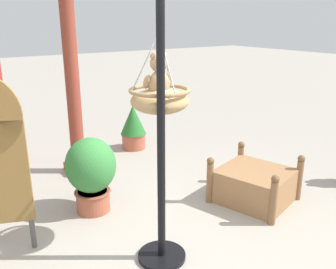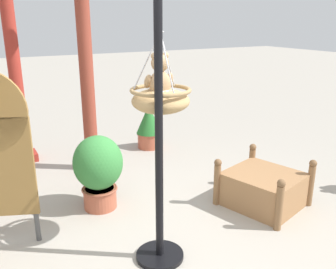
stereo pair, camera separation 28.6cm
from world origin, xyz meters
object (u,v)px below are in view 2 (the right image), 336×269
(teddy_bear, at_px, (159,79))
(potted_plant_flowering_red, at_px, (149,126))
(wooden_planter_box, at_px, (263,187))
(display_pole_central, at_px, (159,185))
(greenhouse_pillar_right, at_px, (15,70))
(hanging_basket_with_teddy, at_px, (161,99))
(greenhouse_pillar_far_back, at_px, (86,70))
(potted_plant_tall_leafy, at_px, (98,169))

(teddy_bear, xyz_separation_m, potted_plant_flowering_red, (1.11, 2.51, -1.23))
(teddy_bear, distance_m, wooden_planter_box, 1.97)
(teddy_bear, xyz_separation_m, wooden_planter_box, (1.39, 0.04, -1.39))
(display_pole_central, height_order, teddy_bear, display_pole_central)
(display_pole_central, distance_m, greenhouse_pillar_right, 3.33)
(hanging_basket_with_teddy, distance_m, greenhouse_pillar_far_back, 2.12)
(greenhouse_pillar_far_back, xyz_separation_m, potted_plant_flowering_red, (1.14, 0.42, -1.07))
(hanging_basket_with_teddy, height_order, greenhouse_pillar_far_back, greenhouse_pillar_far_back)
(wooden_planter_box, bearing_deg, teddy_bear, -178.33)
(hanging_basket_with_teddy, bearing_deg, wooden_planter_box, 2.53)
(hanging_basket_with_teddy, relative_size, greenhouse_pillar_right, 0.24)
(hanging_basket_with_teddy, relative_size, potted_plant_flowering_red, 0.95)
(teddy_bear, bearing_deg, greenhouse_pillar_right, 106.21)
(hanging_basket_with_teddy, bearing_deg, greenhouse_pillar_far_back, 90.79)
(display_pole_central, xyz_separation_m, greenhouse_pillar_right, (-0.70, 3.18, 0.67))
(greenhouse_pillar_right, bearing_deg, potted_plant_tall_leafy, -75.18)
(greenhouse_pillar_right, height_order, potted_plant_tall_leafy, greenhouse_pillar_right)
(greenhouse_pillar_right, xyz_separation_m, potted_plant_flowering_red, (1.95, -0.40, -1.02))
(hanging_basket_with_teddy, bearing_deg, potted_plant_tall_leafy, 108.82)
(greenhouse_pillar_right, distance_m, potted_plant_flowering_red, 2.24)
(display_pole_central, height_order, greenhouse_pillar_far_back, greenhouse_pillar_far_back)
(teddy_bear, xyz_separation_m, greenhouse_pillar_far_back, (-0.03, 2.10, -0.17))
(teddy_bear, relative_size, potted_plant_flowering_red, 0.54)
(potted_plant_flowering_red, relative_size, potted_plant_tall_leafy, 0.85)
(greenhouse_pillar_far_back, relative_size, potted_plant_tall_leafy, 3.42)
(greenhouse_pillar_far_back, relative_size, potted_plant_flowering_red, 4.01)
(hanging_basket_with_teddy, height_order, potted_plant_flowering_red, hanging_basket_with_teddy)
(display_pole_central, relative_size, potted_plant_tall_leafy, 2.72)
(potted_plant_flowering_red, bearing_deg, greenhouse_pillar_right, 168.44)
(wooden_planter_box, relative_size, potted_plant_flowering_red, 1.42)
(greenhouse_pillar_right, xyz_separation_m, potted_plant_tall_leafy, (0.53, -2.00, -0.92))
(teddy_bear, distance_m, potted_plant_tall_leafy, 1.48)
(teddy_bear, bearing_deg, wooden_planter_box, 1.67)
(teddy_bear, relative_size, greenhouse_pillar_far_back, 0.13)
(hanging_basket_with_teddy, bearing_deg, potted_plant_flowering_red, 66.41)
(greenhouse_pillar_far_back, relative_size, wooden_planter_box, 2.81)
(hanging_basket_with_teddy, distance_m, potted_plant_flowering_red, 2.96)
(greenhouse_pillar_far_back, xyz_separation_m, wooden_planter_box, (1.42, -2.06, -1.23))
(display_pole_central, height_order, hanging_basket_with_teddy, display_pole_central)
(potted_plant_flowering_red, distance_m, potted_plant_tall_leafy, 2.15)
(greenhouse_pillar_right, distance_m, greenhouse_pillar_far_back, 1.16)
(display_pole_central, bearing_deg, potted_plant_tall_leafy, 98.05)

